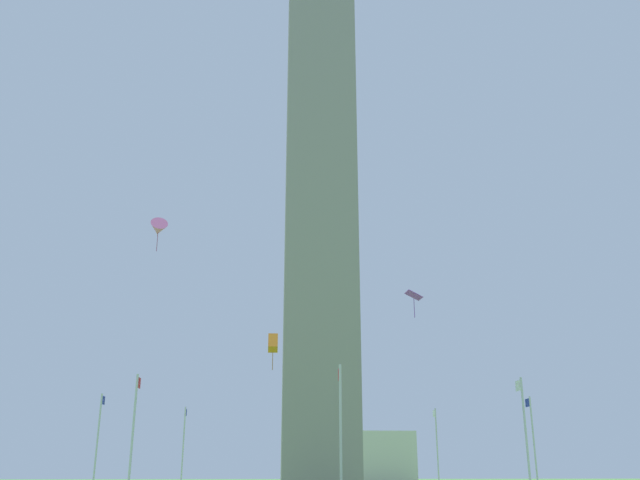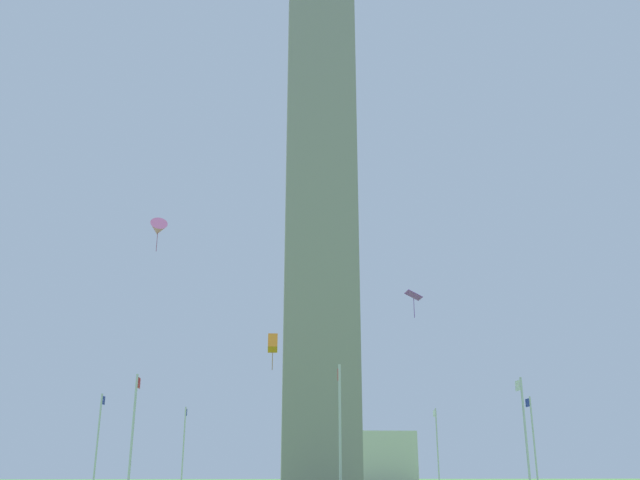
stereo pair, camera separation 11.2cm
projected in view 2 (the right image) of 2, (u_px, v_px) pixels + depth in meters
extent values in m
cube|color=gray|center=(320.00, 213.00, 58.17)|extent=(5.92, 5.92, 47.33)
cylinder|color=silver|center=(309.00, 454.00, 67.93)|extent=(0.14, 0.14, 8.34)
cube|color=white|center=(309.00, 416.00, 69.63)|extent=(1.00, 0.03, 0.64)
cylinder|color=silver|center=(183.00, 453.00, 62.54)|extent=(0.14, 0.14, 8.34)
cube|color=#1E2D99|center=(186.00, 412.00, 64.24)|extent=(1.00, 0.03, 0.64)
cylinder|color=silver|center=(97.00, 450.00, 50.96)|extent=(0.14, 0.14, 8.34)
cube|color=#1E2D99|center=(103.00, 400.00, 52.66)|extent=(1.00, 0.03, 0.64)
cylinder|color=silver|center=(131.00, 446.00, 39.97)|extent=(0.14, 0.14, 8.34)
cube|color=red|center=(139.00, 383.00, 41.68)|extent=(1.00, 0.03, 0.64)
cylinder|color=silver|center=(340.00, 443.00, 36.02)|extent=(0.14, 0.14, 8.34)
cube|color=red|center=(339.00, 374.00, 37.72)|extent=(1.00, 0.03, 0.64)
cylinder|color=silver|center=(527.00, 446.00, 41.41)|extent=(0.14, 0.14, 8.34)
cube|color=white|center=(518.00, 385.00, 43.11)|extent=(1.00, 0.03, 0.64)
cylinder|color=silver|center=(535.00, 451.00, 52.99)|extent=(0.14, 0.14, 8.34)
cube|color=#1E2D99|center=(528.00, 403.00, 54.69)|extent=(1.00, 0.03, 0.64)
cylinder|color=silver|center=(438.00, 453.00, 63.97)|extent=(0.14, 0.14, 8.34)
cube|color=white|center=(434.00, 413.00, 65.68)|extent=(1.00, 0.03, 0.64)
cube|color=purple|center=(414.00, 295.00, 48.29)|extent=(1.25, 1.15, 0.53)
cylinder|color=#67278E|center=(414.00, 308.00, 47.99)|extent=(0.04, 0.04, 1.40)
cube|color=orange|center=(273.00, 343.00, 45.93)|extent=(1.15, 0.65, 1.33)
cylinder|color=#A75C15|center=(272.00, 358.00, 45.60)|extent=(0.04, 0.04, 1.55)
cone|color=pink|center=(158.00, 229.00, 44.81)|extent=(1.69, 1.47, 1.48)
cylinder|color=#A44A79|center=(157.00, 242.00, 44.53)|extent=(0.04, 0.04, 1.35)
cube|color=beige|center=(371.00, 460.00, 109.48)|extent=(20.40, 11.19, 8.11)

